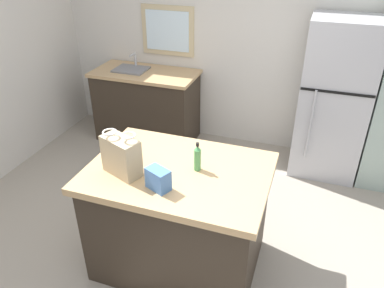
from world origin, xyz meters
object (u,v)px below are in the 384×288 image
refrigerator (334,100)px  bottle (197,158)px  kitchen_island (180,218)px  small_box (158,179)px  shopping_bag (121,156)px

refrigerator → bottle: (-0.92, -1.83, 0.16)m
kitchen_island → small_box: 0.59m
shopping_bag → bottle: bearing=23.7°
small_box → bottle: size_ratio=0.73×
kitchen_island → bottle: (0.13, 0.04, 0.55)m
shopping_bag → bottle: 0.53m
bottle → refrigerator: bearing=63.2°
refrigerator → shopping_bag: refrigerator is taller
shopping_bag → bottle: (0.49, 0.21, -0.04)m
refrigerator → kitchen_island: bearing=-119.3°
kitchen_island → shopping_bag: (-0.36, -0.17, 0.60)m
kitchen_island → refrigerator: refrigerator is taller
kitchen_island → refrigerator: 2.19m
kitchen_island → refrigerator: size_ratio=0.77×
kitchen_island → refrigerator: (1.05, 1.88, 0.39)m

